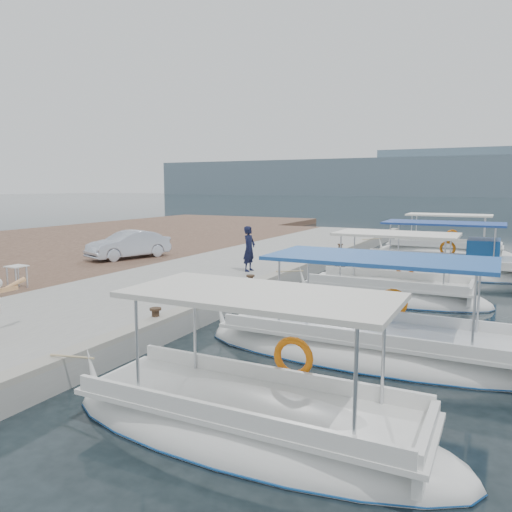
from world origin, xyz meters
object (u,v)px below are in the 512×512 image
(fisherman, at_px, (249,249))
(parked_car, at_px, (129,245))
(fishing_caique_e, at_px, (444,253))
(fishing_caique_a, at_px, (250,430))
(fishing_caique_d, at_px, (439,270))
(fishing_caique_c, at_px, (389,296))
(fishing_caique_b, at_px, (368,351))

(fisherman, height_order, parked_car, fisherman)
(fishing_caique_e, distance_m, fisherman, 13.26)
(fishing_caique_a, distance_m, parked_car, 16.33)
(fishing_caique_e, bearing_deg, fisherman, -115.98)
(fishing_caique_e, xyz_separation_m, fisherman, (-5.78, -11.87, 1.24))
(fishing_caique_d, distance_m, fisherman, 8.33)
(fishing_caique_c, distance_m, fisherman, 5.54)
(fishing_caique_e, bearing_deg, fishing_caique_c, -91.87)
(fishing_caique_a, height_order, fishing_caique_d, same)
(fishing_caique_d, bearing_deg, fishing_caique_a, -93.09)
(fishing_caique_c, bearing_deg, fishing_caique_b, -82.87)
(fisherman, bearing_deg, fishing_caique_b, -133.44)
(fishing_caique_b, relative_size, fishing_caique_d, 0.98)
(fishing_caique_c, xyz_separation_m, fishing_caique_d, (0.90, 5.75, 0.06))
(fishing_caique_a, bearing_deg, fishing_caique_e, 89.09)
(fishing_caique_b, xyz_separation_m, fishing_caique_d, (0.18, 11.48, 0.06))
(fishing_caique_a, relative_size, fishing_caique_c, 1.01)
(fishing_caique_b, distance_m, fishing_caique_d, 11.48)
(fishing_caique_a, relative_size, fisherman, 3.75)
(fishing_caique_c, height_order, fisherman, fishing_caique_c)
(parked_car, bearing_deg, fishing_caique_c, 14.27)
(fishing_caique_d, bearing_deg, fishing_caique_e, 94.37)
(fishing_caique_a, relative_size, parked_car, 1.73)
(fishing_caique_a, xyz_separation_m, fishing_caique_c, (-0.04, 10.10, -0.00))
(fisherman, bearing_deg, fishing_caique_e, -24.26)
(fisherman, bearing_deg, parked_car, 85.89)
(fishing_caique_c, bearing_deg, fisherman, 175.70)
(fishing_caique_a, distance_m, fishing_caique_b, 4.43)
(fishing_caique_b, height_order, parked_car, fishing_caique_b)
(fisherman, xyz_separation_m, parked_car, (-6.45, 0.66, -0.25))
(fishing_caique_c, bearing_deg, fishing_caique_e, 88.13)
(fishing_caique_b, bearing_deg, fishing_caique_d, 89.09)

